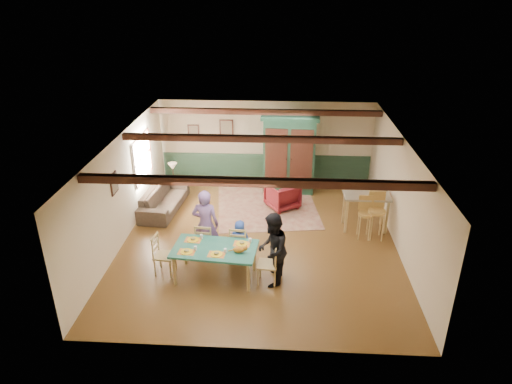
# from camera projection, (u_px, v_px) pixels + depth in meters

# --- Properties ---
(floor) EXTENTS (8.00, 8.00, 0.00)m
(floor) POSITION_uv_depth(u_px,v_px,m) (259.00, 238.00, 12.03)
(floor) COLOR #563718
(floor) RESTS_ON ground
(wall_back) EXTENTS (7.00, 0.02, 2.70)m
(wall_back) POSITION_uv_depth(u_px,v_px,m) (266.00, 141.00, 15.09)
(wall_back) COLOR beige
(wall_back) RESTS_ON floor
(wall_left) EXTENTS (0.02, 8.00, 2.70)m
(wall_left) POSITION_uv_depth(u_px,v_px,m) (123.00, 188.00, 11.65)
(wall_left) COLOR beige
(wall_left) RESTS_ON floor
(wall_right) EXTENTS (0.02, 8.00, 2.70)m
(wall_right) POSITION_uv_depth(u_px,v_px,m) (401.00, 195.00, 11.28)
(wall_right) COLOR beige
(wall_right) RESTS_ON floor
(ceiling) EXTENTS (7.00, 8.00, 0.02)m
(ceiling) POSITION_uv_depth(u_px,v_px,m) (260.00, 140.00, 10.90)
(ceiling) COLOR beige
(ceiling) RESTS_ON wall_back
(wainscot_back) EXTENTS (6.95, 0.03, 0.90)m
(wainscot_back) POSITION_uv_depth(u_px,v_px,m) (266.00, 167.00, 15.45)
(wainscot_back) COLOR #223F2D
(wainscot_back) RESTS_ON floor
(ceiling_beam_front) EXTENTS (6.95, 0.16, 0.16)m
(ceiling_beam_front) POSITION_uv_depth(u_px,v_px,m) (254.00, 182.00, 8.85)
(ceiling_beam_front) COLOR black
(ceiling_beam_front) RESTS_ON ceiling
(ceiling_beam_mid) EXTENTS (6.95, 0.16, 0.16)m
(ceiling_beam_mid) POSITION_uv_depth(u_px,v_px,m) (261.00, 139.00, 11.30)
(ceiling_beam_mid) COLOR black
(ceiling_beam_mid) RESTS_ON ceiling
(ceiling_beam_back) EXTENTS (6.95, 0.16, 0.16)m
(ceiling_beam_back) POSITION_uv_depth(u_px,v_px,m) (265.00, 112.00, 13.66)
(ceiling_beam_back) COLOR black
(ceiling_beam_back) RESTS_ON ceiling
(window_left) EXTENTS (0.06, 1.60, 1.30)m
(window_left) POSITION_uv_depth(u_px,v_px,m) (142.00, 158.00, 13.11)
(window_left) COLOR white
(window_left) RESTS_ON wall_left
(picture_left_wall) EXTENTS (0.04, 0.42, 0.52)m
(picture_left_wall) POSITION_uv_depth(u_px,v_px,m) (114.00, 183.00, 10.94)
(picture_left_wall) COLOR gray
(picture_left_wall) RESTS_ON wall_left
(picture_back_a) EXTENTS (0.45, 0.04, 0.55)m
(picture_back_a) POSITION_uv_depth(u_px,v_px,m) (226.00, 128.00, 14.95)
(picture_back_a) COLOR gray
(picture_back_a) RESTS_ON wall_back
(picture_back_b) EXTENTS (0.38, 0.04, 0.48)m
(picture_back_b) POSITION_uv_depth(u_px,v_px,m) (193.00, 132.00, 15.07)
(picture_back_b) COLOR gray
(picture_back_b) RESTS_ON wall_back
(dining_table) EXTENTS (1.94, 1.20, 0.77)m
(dining_table) POSITION_uv_depth(u_px,v_px,m) (215.00, 263.00, 10.28)
(dining_table) COLOR #1E6151
(dining_table) RESTS_ON floor
(dining_chair_far_left) EXTENTS (0.47, 0.49, 0.98)m
(dining_chair_far_left) POSITION_uv_depth(u_px,v_px,m) (206.00, 241.00, 10.96)
(dining_chair_far_left) COLOR tan
(dining_chair_far_left) RESTS_ON floor
(dining_chair_far_right) EXTENTS (0.47, 0.49, 0.98)m
(dining_chair_far_right) POSITION_uv_depth(u_px,v_px,m) (239.00, 243.00, 10.84)
(dining_chair_far_right) COLOR tan
(dining_chair_far_right) RESTS_ON floor
(dining_chair_end_left) EXTENTS (0.49, 0.47, 0.98)m
(dining_chair_end_left) POSITION_uv_depth(u_px,v_px,m) (164.00, 255.00, 10.40)
(dining_chair_end_left) COLOR tan
(dining_chair_end_left) RESTS_ON floor
(dining_chair_end_right) EXTENTS (0.49, 0.47, 0.98)m
(dining_chair_end_right) POSITION_uv_depth(u_px,v_px,m) (267.00, 263.00, 10.07)
(dining_chair_end_right) COLOR tan
(dining_chair_end_right) RESTS_ON floor
(person_man) EXTENTS (0.69, 0.48, 1.78)m
(person_man) POSITION_uv_depth(u_px,v_px,m) (206.00, 224.00, 10.86)
(person_man) COLOR #785694
(person_man) RESTS_ON floor
(person_woman) EXTENTS (0.72, 0.88, 1.70)m
(person_woman) POSITION_uv_depth(u_px,v_px,m) (272.00, 250.00, 9.91)
(person_woman) COLOR black
(person_woman) RESTS_ON floor
(person_child) EXTENTS (0.53, 0.38, 1.04)m
(person_child) POSITION_uv_depth(u_px,v_px,m) (240.00, 241.00, 10.91)
(person_child) COLOR #27459E
(person_child) RESTS_ON floor
(cat) EXTENTS (0.38, 0.18, 0.19)m
(cat) POSITION_uv_depth(u_px,v_px,m) (239.00, 249.00, 9.91)
(cat) COLOR #BD7021
(cat) RESTS_ON dining_table
(place_setting_near_left) EXTENTS (0.44, 0.35, 0.11)m
(place_setting_near_left) POSITION_uv_depth(u_px,v_px,m) (186.00, 250.00, 9.94)
(place_setting_near_left) COLOR yellow
(place_setting_near_left) RESTS_ON dining_table
(place_setting_near_center) EXTENTS (0.44, 0.35, 0.11)m
(place_setting_near_center) POSITION_uv_depth(u_px,v_px,m) (216.00, 253.00, 9.85)
(place_setting_near_center) COLOR yellow
(place_setting_near_center) RESTS_ON dining_table
(place_setting_far_left) EXTENTS (0.44, 0.35, 0.11)m
(place_setting_far_left) POSITION_uv_depth(u_px,v_px,m) (193.00, 238.00, 10.40)
(place_setting_far_left) COLOR yellow
(place_setting_far_left) RESTS_ON dining_table
(place_setting_far_right) EXTENTS (0.44, 0.35, 0.11)m
(place_setting_far_right) POSITION_uv_depth(u_px,v_px,m) (242.00, 242.00, 10.25)
(place_setting_far_right) COLOR yellow
(place_setting_far_right) RESTS_ON dining_table
(area_rug) EXTENTS (3.33, 3.80, 0.01)m
(area_rug) POSITION_uv_depth(u_px,v_px,m) (266.00, 204.00, 13.88)
(area_rug) COLOR tan
(area_rug) RESTS_ON floor
(armoire) EXTENTS (1.80, 0.82, 2.49)m
(armoire) POSITION_uv_depth(u_px,v_px,m) (289.00, 154.00, 14.27)
(armoire) COLOR #163727
(armoire) RESTS_ON floor
(armchair) EXTENTS (1.16, 1.17, 0.78)m
(armchair) POSITION_uv_depth(u_px,v_px,m) (282.00, 195.00, 13.53)
(armchair) COLOR #460E15
(armchair) RESTS_ON floor
(sofa) EXTENTS (1.09, 2.34, 0.66)m
(sofa) POSITION_uv_depth(u_px,v_px,m) (164.00, 199.00, 13.43)
(sofa) COLOR #3A2E24
(sofa) RESTS_ON floor
(end_table) EXTENTS (0.48, 0.48, 0.55)m
(end_table) POSITION_uv_depth(u_px,v_px,m) (174.00, 186.00, 14.44)
(end_table) COLOR black
(end_table) RESTS_ON floor
(table_lamp) EXTENTS (0.28, 0.28, 0.50)m
(table_lamp) POSITION_uv_depth(u_px,v_px,m) (173.00, 171.00, 14.23)
(table_lamp) COLOR tan
(table_lamp) RESTS_ON end_table
(counter_table) EXTENTS (1.22, 0.71, 1.02)m
(counter_table) POSITION_uv_depth(u_px,v_px,m) (365.00, 212.00, 12.31)
(counter_table) COLOR tan
(counter_table) RESTS_ON floor
(bar_stool_left) EXTENTS (0.42, 0.46, 1.15)m
(bar_stool_left) POSITION_uv_depth(u_px,v_px,m) (365.00, 218.00, 11.82)
(bar_stool_left) COLOR #A68340
(bar_stool_left) RESTS_ON floor
(bar_stool_right) EXTENTS (0.46, 0.50, 1.26)m
(bar_stool_right) POSITION_uv_depth(u_px,v_px,m) (376.00, 217.00, 11.78)
(bar_stool_right) COLOR #A68340
(bar_stool_right) RESTS_ON floor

